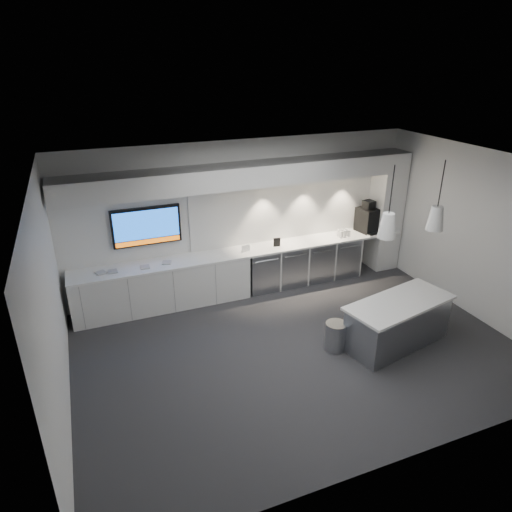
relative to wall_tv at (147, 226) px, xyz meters
name	(u,v)px	position (x,y,z in m)	size (l,w,h in m)	color
floor	(297,348)	(1.90, -2.45, -1.56)	(7.00, 7.00, 0.00)	#303032
ceiling	(304,167)	(1.90, -2.45, 1.44)	(7.00, 7.00, 0.00)	black
wall_back	(243,216)	(1.90, 0.05, -0.06)	(7.00, 7.00, 0.00)	white
wall_front	(408,359)	(1.90, -4.95, -0.06)	(7.00, 7.00, 0.00)	white
wall_left	(51,309)	(-1.60, -2.45, -0.06)	(7.00, 7.00, 0.00)	white
wall_right	(477,235)	(5.40, -2.45, -0.06)	(7.00, 7.00, 0.00)	white
back_counter	(249,251)	(1.90, -0.27, -0.68)	(6.80, 0.65, 0.04)	white
left_base_cabinets	(163,286)	(0.15, -0.27, -1.13)	(3.30, 0.63, 0.86)	white
fridge_unit_a	(261,269)	(2.15, -0.27, -1.13)	(0.60, 0.61, 0.85)	#95989D
fridge_unit_b	(289,265)	(2.78, -0.27, -1.13)	(0.60, 0.61, 0.85)	#95989D
fridge_unit_c	(315,260)	(3.41, -0.27, -1.13)	(0.60, 0.61, 0.85)	#95989D
fridge_unit_d	(341,256)	(4.04, -0.27, -1.13)	(0.60, 0.61, 0.85)	#95989D
backsplash	(298,207)	(3.10, 0.03, -0.01)	(4.60, 0.03, 1.30)	white
soffit	(248,175)	(1.90, -0.25, 0.84)	(6.90, 0.60, 0.40)	white
column	(386,211)	(5.10, -0.25, -0.26)	(0.55, 0.55, 2.60)	white
wall_tv	(147,226)	(0.00, 0.00, 0.00)	(1.25, 0.07, 0.72)	black
island	(397,322)	(3.50, -2.92, -1.16)	(1.99, 1.17, 0.79)	#95989D
bin	(335,336)	(2.47, -2.69, -1.32)	(0.34, 0.34, 0.48)	#95989D
coffee_machine	(367,219)	(4.65, -0.25, -0.38)	(0.44, 0.60, 0.69)	black
sign_black	(277,242)	(2.48, -0.32, -0.57)	(0.14, 0.02, 0.18)	black
sign_white	(246,248)	(1.81, -0.33, -0.59)	(0.18, 0.02, 0.14)	white
cup_cluster	(344,233)	(4.02, -0.33, -0.59)	(0.26, 0.17, 0.14)	white
tray_a	(101,273)	(-0.91, -0.30, -0.65)	(0.16, 0.16, 0.03)	#ADADAD
tray_b	(113,271)	(-0.71, -0.32, -0.65)	(0.16, 0.16, 0.03)	#ADADAD
tray_c	(145,267)	(-0.15, -0.34, -0.65)	(0.16, 0.16, 0.03)	#ADADAD
tray_d	(167,262)	(0.26, -0.30, -0.65)	(0.16, 0.16, 0.03)	#ADADAD
pendant_left	(387,225)	(3.05, -2.92, 0.59)	(0.26, 0.26, 1.08)	white
pendant_right	(436,218)	(3.94, -2.92, 0.59)	(0.26, 0.26, 1.08)	white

